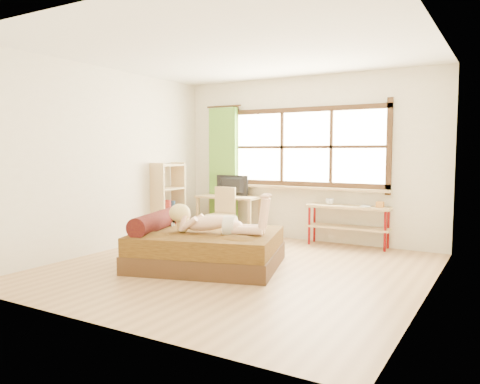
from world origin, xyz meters
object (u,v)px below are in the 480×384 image
Objects in this scene: kitten at (168,218)px; pipe_shelf at (349,217)px; bed at (204,247)px; desk at (229,201)px; woman at (215,212)px; chair at (222,210)px; bookshelf at (168,200)px.

pipe_shelf is at bearing 30.31° from kitten.
bed is 1.88× the size of desk.
kitten is 0.21× the size of pipe_shelf.
woman is 2.44m from pipe_shelf.
desk is (-1.07, 2.08, -0.11)m from woman.
bed is at bearing -66.56° from chair.
bookshelf reaches higher than woman.
woman is at bearing -118.11° from pipe_shelf.
bookshelf is (-1.64, 1.30, 0.41)m from bed.
kitten is 2.80m from pipe_shelf.
bookshelf is at bearing 112.31° from kitten.
desk is at bearing -179.46° from pipe_shelf.
desk is (-0.20, 1.93, 0.05)m from kitten.
bookshelf is at bearing -158.40° from chair.
kitten is 1.56m from chair.
bookshelf is at bearing 124.90° from bed.
bed is 2.43× the size of chair.
desk is (-0.88, 2.04, 0.36)m from bed.
woman is 0.99× the size of bookshelf.
chair is at bearing 77.23° from kitten.
woman is (0.19, -0.04, 0.48)m from bed.
desk is 1.29× the size of chair.
pipe_shelf is 1.01× the size of bookshelf.
woman is 0.98× the size of pipe_shelf.
pipe_shelf is (2.11, 0.12, -0.14)m from desk.
bed is 2.25m from desk.
chair is (-0.97, 1.71, -0.23)m from woman.
desk is 0.89× the size of bookshelf.
chair reaches higher than pipe_shelf.
kitten is at bearing -85.66° from desk.
bed is 0.76m from kitten.
woman reaches higher than kitten.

